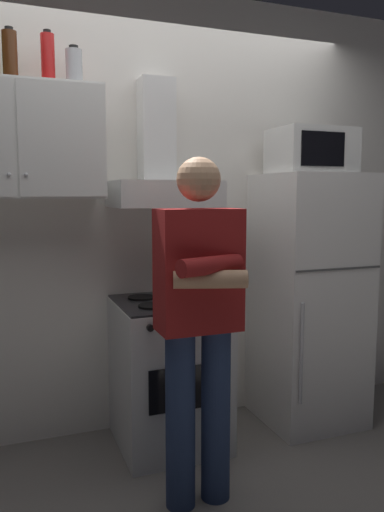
% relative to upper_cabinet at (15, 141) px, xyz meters
% --- Properties ---
extents(ground_plane, '(7.00, 7.00, 0.00)m').
position_rel_upper_cabinet_xyz_m(ground_plane, '(0.85, -0.37, -1.75)').
color(ground_plane, slate).
extents(back_wall_tiled, '(4.80, 0.10, 2.70)m').
position_rel_upper_cabinet_xyz_m(back_wall_tiled, '(0.85, 0.23, -0.40)').
color(back_wall_tiled, silver).
rests_on(back_wall_tiled, ground_plane).
extents(upper_cabinet, '(0.90, 0.37, 0.60)m').
position_rel_upper_cabinet_xyz_m(upper_cabinet, '(0.00, 0.00, 0.00)').
color(upper_cabinet, white).
extents(stove_oven, '(0.60, 0.62, 0.87)m').
position_rel_upper_cabinet_xyz_m(stove_oven, '(0.80, -0.13, -1.32)').
color(stove_oven, silver).
rests_on(stove_oven, ground_plane).
extents(range_hood, '(0.60, 0.44, 0.75)m').
position_rel_upper_cabinet_xyz_m(range_hood, '(0.80, 0.00, -0.15)').
color(range_hood, white).
extents(refrigerator, '(0.60, 0.62, 1.60)m').
position_rel_upper_cabinet_xyz_m(refrigerator, '(1.75, -0.12, -0.95)').
color(refrigerator, white).
rests_on(refrigerator, ground_plane).
extents(microwave, '(0.48, 0.37, 0.28)m').
position_rel_upper_cabinet_xyz_m(microwave, '(1.75, -0.11, -0.01)').
color(microwave, silver).
rests_on(microwave, refrigerator).
extents(person_standing, '(0.38, 0.33, 1.64)m').
position_rel_upper_cabinet_xyz_m(person_standing, '(0.75, -0.73, -0.85)').
color(person_standing, navy).
rests_on(person_standing, ground_plane).
extents(cooking_pot, '(0.30, 0.20, 0.10)m').
position_rel_upper_cabinet_xyz_m(cooking_pot, '(0.93, -0.24, -0.82)').
color(cooking_pot, '#B7BABF').
rests_on(cooking_pot, stove_oven).
extents(bottle_canister_steel, '(0.09, 0.09, 0.21)m').
position_rel_upper_cabinet_xyz_m(bottle_canister_steel, '(0.31, -0.00, 0.40)').
color(bottle_canister_steel, '#B2B5BA').
rests_on(bottle_canister_steel, upper_cabinet).
extents(bottle_soda_red, '(0.07, 0.07, 0.28)m').
position_rel_upper_cabinet_xyz_m(bottle_soda_red, '(0.18, 0.01, 0.43)').
color(bottle_soda_red, red).
rests_on(bottle_soda_red, upper_cabinet).
extents(bottle_rum_dark, '(0.07, 0.07, 0.26)m').
position_rel_upper_cabinet_xyz_m(bottle_rum_dark, '(-0.01, -0.02, 0.42)').
color(bottle_rum_dark, '#47230F').
rests_on(bottle_rum_dark, upper_cabinet).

